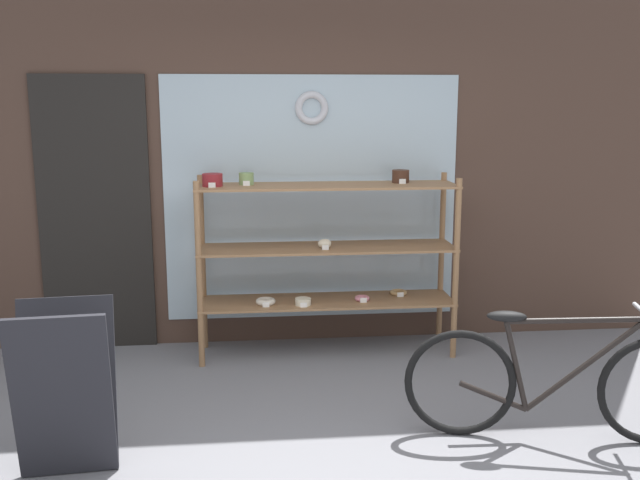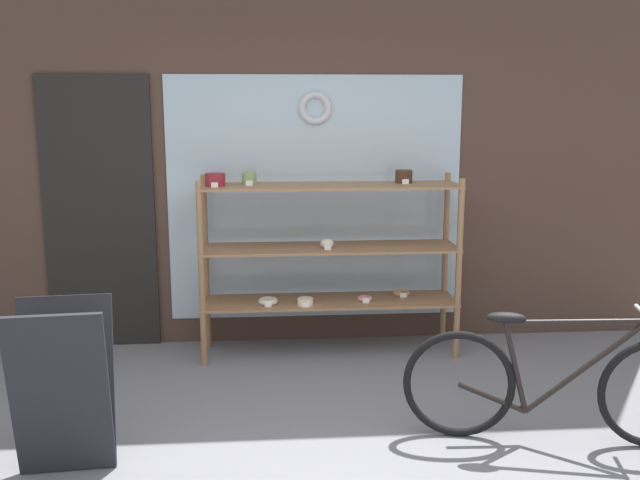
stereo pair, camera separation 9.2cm
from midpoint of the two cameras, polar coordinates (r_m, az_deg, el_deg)
storefront_facade at (r=5.56m, az=-2.37°, el=11.46°), size 6.16×0.13×3.99m
display_case at (r=5.33m, az=1.01°, el=-0.52°), size 1.92×0.45×1.39m
bicycle at (r=4.29m, az=18.89°, el=-10.89°), size 1.68×0.52×0.77m
sandwich_board at (r=3.94m, az=-19.22°, el=-11.18°), size 0.52×0.42×0.90m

